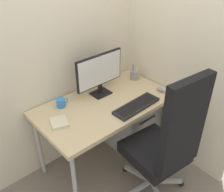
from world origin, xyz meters
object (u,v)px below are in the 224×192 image
(keyboard, at_px, (136,106))
(coffee_mug, at_px, (61,103))
(filing_cabinet, at_px, (130,119))
(mouse, at_px, (161,90))
(office_chair, at_px, (166,143))
(pen_holder, at_px, (134,75))
(monitor, at_px, (100,72))
(notebook, at_px, (59,122))

(keyboard, bearing_deg, coffee_mug, 137.82)
(filing_cabinet, xyz_separation_m, mouse, (0.15, -0.26, 0.44))
(filing_cabinet, relative_size, keyboard, 1.35)
(office_chair, height_order, pen_holder, office_chair)
(office_chair, relative_size, monitor, 2.53)
(keyboard, relative_size, notebook, 3.06)
(mouse, bearing_deg, office_chair, -138.11)
(pen_holder, bearing_deg, mouse, -87.20)
(keyboard, xyz_separation_m, notebook, (-0.65, 0.26, -0.00))
(filing_cabinet, bearing_deg, pen_holder, 35.59)
(office_chair, bearing_deg, keyboard, 80.04)
(filing_cabinet, relative_size, coffee_mug, 5.59)
(filing_cabinet, xyz_separation_m, notebook, (-0.89, -0.04, 0.44))
(keyboard, relative_size, pen_holder, 2.65)
(pen_holder, bearing_deg, coffee_mug, 175.42)
(filing_cabinet, height_order, coffee_mug, coffee_mug)
(mouse, xyz_separation_m, coffee_mug, (-0.89, 0.43, 0.02))
(monitor, distance_m, keyboard, 0.47)
(pen_holder, height_order, coffee_mug, pen_holder)
(notebook, bearing_deg, keyboard, -2.84)
(office_chair, height_order, coffee_mug, office_chair)
(monitor, bearing_deg, coffee_mug, 171.99)
(office_chair, distance_m, keyboard, 0.44)
(mouse, distance_m, notebook, 1.06)
(mouse, relative_size, coffee_mug, 0.81)
(mouse, xyz_separation_m, notebook, (-1.04, 0.22, -0.01))
(filing_cabinet, height_order, notebook, notebook)
(office_chair, xyz_separation_m, keyboard, (0.07, 0.41, 0.12))
(notebook, bearing_deg, coffee_mug, 72.36)
(notebook, bearing_deg, mouse, 6.37)
(mouse, bearing_deg, pen_holder, 90.22)
(mouse, distance_m, pen_holder, 0.36)
(office_chair, height_order, mouse, office_chair)
(monitor, bearing_deg, filing_cabinet, -17.63)
(pen_holder, distance_m, notebook, 1.03)
(pen_holder, height_order, notebook, pen_holder)
(coffee_mug, bearing_deg, monitor, -8.01)
(office_chair, height_order, notebook, office_chair)
(filing_cabinet, bearing_deg, mouse, -60.71)
(keyboard, bearing_deg, notebook, 158.55)
(office_chair, bearing_deg, pen_holder, 61.43)
(filing_cabinet, bearing_deg, monitor, 162.37)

